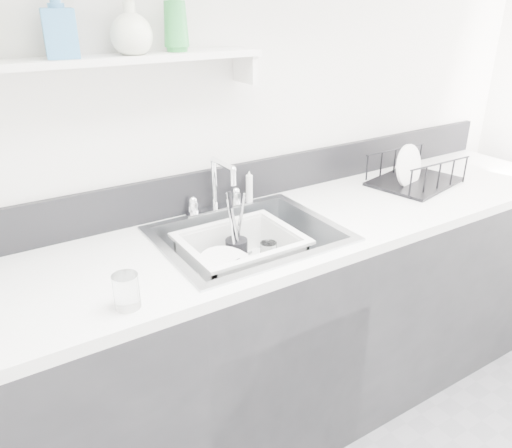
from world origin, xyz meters
TOP-DOWN VIEW (x-y plane):
  - room_shell at (0.00, 0.39)m, footprint 3.50×3.00m
  - counter_run at (0.00, 1.19)m, footprint 3.20×0.62m
  - backsplash at (0.00, 1.49)m, footprint 3.20×0.02m
  - sink at (0.00, 1.19)m, footprint 0.64×0.52m
  - faucet at (0.00, 1.44)m, footprint 0.26×0.18m
  - side_sprayer at (0.16, 1.44)m, footprint 0.03×0.03m
  - wall_shelf at (-0.35, 1.42)m, footprint 1.00×0.16m
  - wash_tub at (-0.03, 1.20)m, footprint 0.49×0.43m
  - plate_stack at (-0.10, 1.15)m, footprint 0.28×0.27m
  - utensil_cup at (-0.01, 1.26)m, footprint 0.08×0.08m
  - ladle at (-0.09, 1.21)m, footprint 0.24×0.28m
  - tumbler_in_tub at (0.09, 1.20)m, footprint 0.07×0.07m
  - tumbler_counter at (-0.52, 0.97)m, footprint 0.09×0.09m
  - dish_rack at (0.93, 1.25)m, footprint 0.45×0.37m
  - bowl_small at (0.09, 1.14)m, footprint 0.13×0.13m
  - soap_bottle_b at (-0.50, 1.41)m, footprint 0.10×0.11m
  - soap_bottle_c at (-0.29, 1.40)m, footprint 0.16×0.16m
  - soap_bottle_d at (-0.13, 1.42)m, footprint 0.09×0.09m

SIDE VIEW (x-z plane):
  - counter_run at x=0.00m, z-range 0.00..0.92m
  - bowl_small at x=0.09m, z-range 0.77..0.80m
  - plate_stack at x=-0.10m, z-range 0.74..0.85m
  - ladle at x=-0.09m, z-range 0.77..0.84m
  - tumbler_in_tub at x=0.09m, z-range 0.77..0.86m
  - utensil_cup at x=-0.01m, z-range 0.69..0.97m
  - sink at x=0.00m, z-range 0.73..0.93m
  - wash_tub at x=-0.03m, z-range 0.75..0.91m
  - tumbler_counter at x=-0.52m, z-range 0.92..1.02m
  - faucet at x=0.00m, z-range 0.87..1.09m
  - dish_rack at x=0.93m, z-range 0.92..1.06m
  - side_sprayer at x=0.16m, z-range 0.92..1.06m
  - backsplash at x=0.00m, z-range 0.92..1.08m
  - wall_shelf at x=-0.35m, z-range 1.45..1.57m
  - soap_bottle_c at x=-0.29m, z-range 1.53..1.70m
  - soap_bottle_b at x=-0.50m, z-range 1.53..1.73m
  - soap_bottle_d at x=-0.13m, z-range 1.53..1.75m
  - room_shell at x=0.00m, z-range 0.38..2.98m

